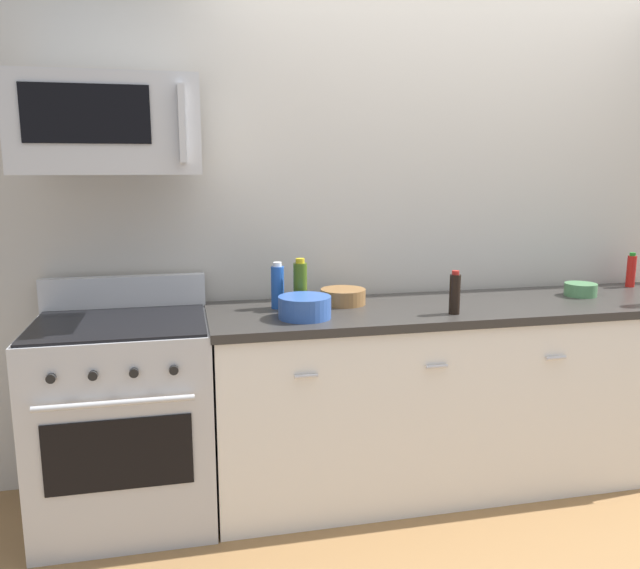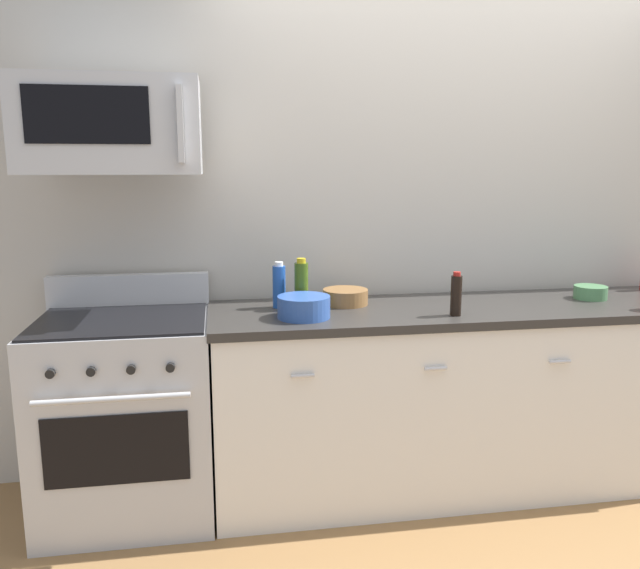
{
  "view_description": "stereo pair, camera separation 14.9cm",
  "coord_description": "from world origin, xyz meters",
  "px_view_note": "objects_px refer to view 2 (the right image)",
  "views": [
    {
      "loc": [
        -1.36,
        -2.76,
        1.58
      ],
      "look_at": [
        -0.76,
        -0.05,
        1.06
      ],
      "focal_mm": 35.01,
      "sensor_mm": 36.0,
      "label": 1
    },
    {
      "loc": [
        -1.21,
        -2.79,
        1.58
      ],
      "look_at": [
        -0.76,
        -0.05,
        1.06
      ],
      "focal_mm": 35.01,
      "sensor_mm": 36.0,
      "label": 2
    }
  ],
  "objects_px": {
    "microwave": "(112,127)",
    "bowl_green_glaze": "(590,292)",
    "bottle_soy_sauce_dark": "(456,295)",
    "bottle_soda_blue": "(279,286)",
    "bottle_olive_oil": "(301,285)",
    "bowl_blue_mixing": "(304,306)",
    "range_oven": "(127,415)",
    "bowl_wooden_salad": "(345,296)"
  },
  "relations": [
    {
      "from": "microwave",
      "to": "bowl_green_glaze",
      "type": "relative_size",
      "value": 4.55
    },
    {
      "from": "bottle_soy_sauce_dark",
      "to": "bowl_green_glaze",
      "type": "height_order",
      "value": "bottle_soy_sauce_dark"
    },
    {
      "from": "microwave",
      "to": "bottle_soda_blue",
      "type": "distance_m",
      "value": 1.02
    },
    {
      "from": "bottle_olive_oil",
      "to": "microwave",
      "type": "bearing_deg",
      "value": -179.11
    },
    {
      "from": "bowl_blue_mixing",
      "to": "bottle_olive_oil",
      "type": "bearing_deg",
      "value": 85.62
    },
    {
      "from": "range_oven",
      "to": "bottle_olive_oil",
      "type": "bearing_deg",
      "value": 4.03
    },
    {
      "from": "bottle_olive_oil",
      "to": "bowl_wooden_salad",
      "type": "relative_size",
      "value": 1.1
    },
    {
      "from": "range_oven",
      "to": "bottle_soda_blue",
      "type": "relative_size",
      "value": 4.84
    },
    {
      "from": "bowl_green_glaze",
      "to": "bottle_olive_oil",
      "type": "bearing_deg",
      "value": 179.65
    },
    {
      "from": "microwave",
      "to": "bottle_olive_oil",
      "type": "relative_size",
      "value": 3.07
    },
    {
      "from": "bottle_soy_sauce_dark",
      "to": "bowl_blue_mixing",
      "type": "relative_size",
      "value": 0.85
    },
    {
      "from": "bottle_soda_blue",
      "to": "bottle_soy_sauce_dark",
      "type": "height_order",
      "value": "bottle_soda_blue"
    },
    {
      "from": "bottle_soy_sauce_dark",
      "to": "microwave",
      "type": "bearing_deg",
      "value": 171.14
    },
    {
      "from": "bottle_olive_oil",
      "to": "bowl_blue_mixing",
      "type": "relative_size",
      "value": 1.03
    },
    {
      "from": "bottle_soy_sauce_dark",
      "to": "bowl_green_glaze",
      "type": "xyz_separation_m",
      "value": [
        0.82,
        0.23,
        -0.06
      ]
    },
    {
      "from": "bowl_wooden_salad",
      "to": "bowl_blue_mixing",
      "type": "relative_size",
      "value": 0.94
    },
    {
      "from": "bottle_olive_oil",
      "to": "bowl_green_glaze",
      "type": "distance_m",
      "value": 1.49
    },
    {
      "from": "bowl_wooden_salad",
      "to": "bowl_green_glaze",
      "type": "xyz_separation_m",
      "value": [
        1.26,
        -0.08,
        -0.01
      ]
    },
    {
      "from": "bottle_olive_oil",
      "to": "bottle_soy_sauce_dark",
      "type": "height_order",
      "value": "bottle_olive_oil"
    },
    {
      "from": "bowl_blue_mixing",
      "to": "bowl_green_glaze",
      "type": "distance_m",
      "value": 1.51
    },
    {
      "from": "microwave",
      "to": "bottle_soda_blue",
      "type": "height_order",
      "value": "microwave"
    },
    {
      "from": "range_oven",
      "to": "bowl_blue_mixing",
      "type": "height_order",
      "value": "range_oven"
    },
    {
      "from": "microwave",
      "to": "bowl_blue_mixing",
      "type": "xyz_separation_m",
      "value": [
        0.8,
        -0.16,
        -0.78
      ]
    },
    {
      "from": "microwave",
      "to": "bottle_olive_oil",
      "type": "xyz_separation_m",
      "value": [
        0.81,
        0.01,
        -0.72
      ]
    },
    {
      "from": "bottle_olive_oil",
      "to": "range_oven",
      "type": "bearing_deg",
      "value": -175.97
    },
    {
      "from": "microwave",
      "to": "bottle_soy_sauce_dark",
      "type": "height_order",
      "value": "microwave"
    },
    {
      "from": "range_oven",
      "to": "microwave",
      "type": "height_order",
      "value": "microwave"
    },
    {
      "from": "bowl_blue_mixing",
      "to": "bowl_green_glaze",
      "type": "xyz_separation_m",
      "value": [
        1.5,
        0.16,
        -0.02
      ]
    },
    {
      "from": "bowl_blue_mixing",
      "to": "microwave",
      "type": "bearing_deg",
      "value": 168.66
    },
    {
      "from": "range_oven",
      "to": "bottle_olive_oil",
      "type": "distance_m",
      "value": 0.99
    },
    {
      "from": "microwave",
      "to": "bottle_soy_sauce_dark",
      "type": "distance_m",
      "value": 1.67
    },
    {
      "from": "bottle_soy_sauce_dark",
      "to": "bowl_wooden_salad",
      "type": "distance_m",
      "value": 0.54
    },
    {
      "from": "bowl_wooden_salad",
      "to": "range_oven",
      "type": "bearing_deg",
      "value": -173.13
    },
    {
      "from": "microwave",
      "to": "bowl_blue_mixing",
      "type": "distance_m",
      "value": 1.13
    },
    {
      "from": "range_oven",
      "to": "bottle_soy_sauce_dark",
      "type": "xyz_separation_m",
      "value": [
        1.48,
        -0.19,
        0.55
      ]
    },
    {
      "from": "range_oven",
      "to": "bowl_wooden_salad",
      "type": "height_order",
      "value": "range_oven"
    },
    {
      "from": "bowl_wooden_salad",
      "to": "bowl_green_glaze",
      "type": "distance_m",
      "value": 1.26
    },
    {
      "from": "bottle_soda_blue",
      "to": "bottle_soy_sauce_dark",
      "type": "distance_m",
      "value": 0.82
    },
    {
      "from": "microwave",
      "to": "bottle_soy_sauce_dark",
      "type": "bearing_deg",
      "value": -8.86
    },
    {
      "from": "range_oven",
      "to": "bottle_soda_blue",
      "type": "xyz_separation_m",
      "value": [
        0.71,
        0.11,
        0.56
      ]
    },
    {
      "from": "bowl_blue_mixing",
      "to": "bowl_green_glaze",
      "type": "bearing_deg",
      "value": 6.25
    },
    {
      "from": "range_oven",
      "to": "bowl_green_glaze",
      "type": "bearing_deg",
      "value": 1.2
    }
  ]
}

